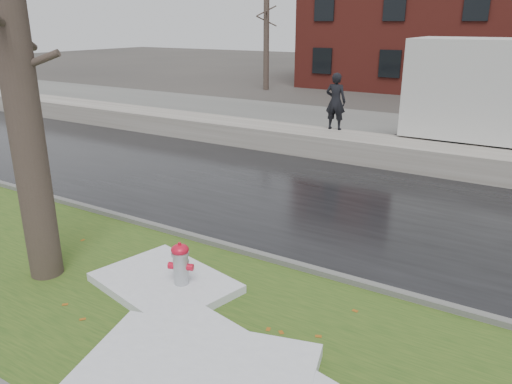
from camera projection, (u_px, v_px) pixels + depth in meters
The scene contains 14 objects.
ground at pixel (209, 276), 8.65m from camera, with size 120.00×120.00×0.00m, color #47423D.
verge at pixel (159, 308), 7.64m from camera, with size 60.00×4.50×0.04m, color #284717.
road at pixel (319, 200), 12.26m from camera, with size 60.00×7.00×0.03m, color black.
parking_lot at pixel (414, 136), 19.08m from camera, with size 60.00×9.00×0.03m, color slate.
curb at pixel (241, 251), 9.43m from camera, with size 60.00×0.15×0.14m, color slate.
snowbank at pixel (377, 150), 15.51m from camera, with size 60.00×1.60×0.75m, color #ABA59C.
bg_tree_left at pixel (266, 36), 31.24m from camera, with size 1.40×1.62×6.50m.
bg_tree_center at pixel (380, 36), 31.44m from camera, with size 1.40×1.62×6.50m.
fire_hydrant at pixel (181, 265), 7.94m from camera, with size 0.42×0.40×0.86m.
tree at pixel (18, 74), 7.56m from camera, with size 1.27×1.43×6.71m.
worker at pixel (336, 101), 16.44m from camera, with size 0.68×0.45×1.87m, color black.
snow_patch_near at pixel (209, 384), 5.89m from camera, with size 2.60×2.00×0.16m, color silver.
snow_patch_far at pixel (165, 283), 8.19m from camera, with size 2.20×1.60×0.14m, color silver.
snow_patch_side at pixel (196, 374), 6.04m from camera, with size 2.80×1.80×0.18m, color silver.
Camera 1 is at (4.78, -6.11, 4.18)m, focal length 35.00 mm.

